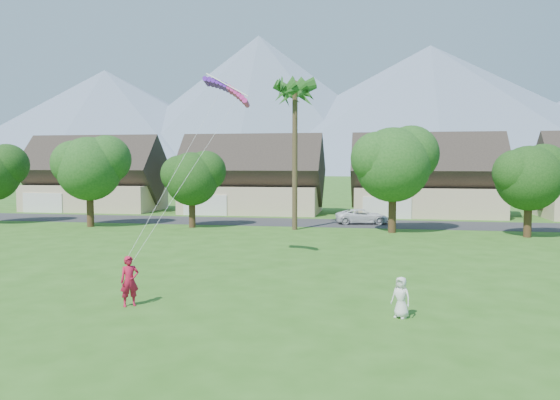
% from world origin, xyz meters
% --- Properties ---
extents(ground, '(500.00, 500.00, 0.00)m').
position_xyz_m(ground, '(0.00, 0.00, 0.00)').
color(ground, '#2D6019').
rests_on(ground, ground).
extents(street, '(90.00, 7.00, 0.01)m').
position_xyz_m(street, '(0.00, 34.00, 0.01)').
color(street, '#2D2D30').
rests_on(street, ground).
extents(kite_flyer, '(0.87, 0.82, 1.99)m').
position_xyz_m(kite_flyer, '(-4.84, 3.30, 1.00)').
color(kite_flyer, '#B31434').
rests_on(kite_flyer, ground).
extents(watcher, '(0.88, 0.79, 1.51)m').
position_xyz_m(watcher, '(5.63, 3.49, 0.76)').
color(watcher, silver).
rests_on(watcher, ground).
extents(parked_car, '(5.21, 3.12, 1.36)m').
position_xyz_m(parked_car, '(3.49, 34.00, 0.68)').
color(parked_car, white).
rests_on(parked_car, ground).
extents(mountain_ridge, '(540.00, 240.00, 70.00)m').
position_xyz_m(mountain_ridge, '(10.40, 260.00, 29.07)').
color(mountain_ridge, slate).
rests_on(mountain_ridge, ground).
extents(houses_row, '(72.75, 8.19, 8.86)m').
position_xyz_m(houses_row, '(0.49, 42.99, 3.44)').
color(houses_row, beige).
rests_on(houses_row, ground).
extents(tree_row, '(62.27, 6.67, 8.45)m').
position_xyz_m(tree_row, '(-1.14, 27.92, 4.89)').
color(tree_row, '#47301C').
rests_on(tree_row, ground).
extents(fan_palm, '(3.00, 3.00, 13.80)m').
position_xyz_m(fan_palm, '(-2.00, 28.50, 11.80)').
color(fan_palm, '#4C3D26').
rests_on(fan_palm, ground).
extents(parafoil_kite, '(2.70, 1.01, 0.50)m').
position_xyz_m(parafoil_kite, '(-3.21, 12.21, 9.63)').
color(parafoil_kite, '#5B18B6').
rests_on(parafoil_kite, ground).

